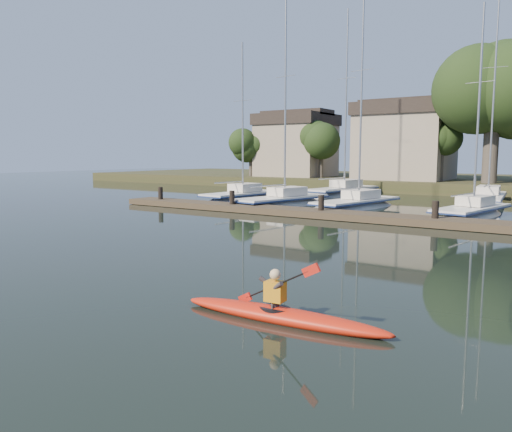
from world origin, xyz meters
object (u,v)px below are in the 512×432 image
Objects in this scene: dock at (374,217)px; sailboat_0 at (241,204)px; sailboat_3 at (471,221)px; sailboat_1 at (282,209)px; sailboat_6 at (487,206)px; kayak at (281,312)px; sailboat_5 at (342,198)px; sailboat_2 at (356,212)px.

dock is 2.70× the size of sailboat_0.
dock is at bearing -119.21° from sailboat_3.
sailboat_3 is at bearing 3.12° from sailboat_0.
dock is 2.36× the size of sailboat_1.
sailboat_6 is (3.17, 13.32, -0.39)m from dock.
kayak reaches higher than dock.
sailboat_0 is 0.80× the size of sailboat_6.
kayak is 16.24m from dock.
dock is 2.15× the size of sailboat_6.
sailboat_5 reaches higher than sailboat_1.
sailboat_3 is (3.80, 4.47, -0.39)m from dock.
sailboat_1 is 9.99m from sailboat_5.
sailboat_5 is (-0.19, 9.98, -0.01)m from sailboat_1.
sailboat_0 is 0.86× the size of sailboat_2.
sailboat_0 is 1.01× the size of sailboat_3.
sailboat_2 is 10.37m from sailboat_6.
dock is 2.73× the size of sailboat_3.
sailboat_0 is 15.84m from sailboat_3.
sailboat_0 is 0.77× the size of sailboat_5.
sailboat_2 reaches higher than kayak.
sailboat_1 reaches higher than dock.
kayak is at bearing -78.50° from sailboat_3.
sailboat_6 is at bearing 105.16° from sailboat_3.
kayak is at bearing -47.06° from sailboat_0.
dock is 13.69m from sailboat_6.
sailboat_5 is at bearing 70.03° from sailboat_0.
sailboat_6 reaches higher than sailboat_2.
sailboat_5 reaches higher than kayak.
dock is at bearing -15.18° from sailboat_1.
dock is 8.61m from sailboat_1.
sailboat_2 is at bearing -131.87° from sailboat_6.
sailboat_3 is at bearing 86.59° from kayak.
sailboat_3 is at bearing 5.80° from sailboat_2.
sailboat_1 is at bearing -11.97° from sailboat_0.
sailboat_5 reaches higher than sailboat_2.
kayak is 0.14× the size of dock.
dock is at bearing -48.52° from sailboat_2.
sailboat_6 is at bearing 52.18° from sailboat_1.
sailboat_0 is at bearing -171.36° from sailboat_3.
sailboat_0 is (-12.03, 5.16, -0.41)m from dock.
sailboat_0 is at bearing -107.20° from sailboat_5.
sailboat_1 is 0.99× the size of sailboat_2.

